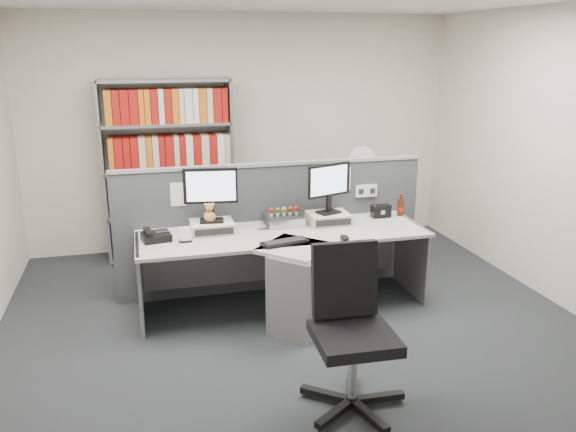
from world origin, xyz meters
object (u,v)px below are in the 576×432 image
object	(u,v)px
desk_phone	(155,236)
cola_bottle	(401,207)
desktop_pc	(284,220)
mouse	(345,238)
desk_fan	(361,165)
desk	(290,268)
office_chair	(350,324)
speaker	(381,211)
filing_cabinet	(359,224)
desk_calendar	(185,236)
monitor_left	(211,190)
monitor_right	(329,184)
keyboard	(285,242)
shelving_unit	(169,173)

from	to	relation	value
desk_phone	cola_bottle	bearing A→B (deg)	4.13
desktop_pc	mouse	bearing A→B (deg)	-55.69
desk_phone	desk_fan	world-z (taller)	desk_fan
desk	cola_bottle	world-z (taller)	cola_bottle
desk_fan	office_chair	xyz separation A→B (m)	(-1.14, -2.75, -0.47)
speaker	filing_cabinet	size ratio (longest dim) A/B	0.26
desk_calendar	speaker	xyz separation A→B (m)	(1.92, 0.28, 0.01)
mouse	cola_bottle	xyz separation A→B (m)	(0.79, 0.58, 0.06)
desk_fan	monitor_left	bearing A→B (deg)	-150.83
filing_cabinet	office_chair	size ratio (longest dim) A/B	0.65
desktop_pc	desk_phone	xyz separation A→B (m)	(-1.18, -0.17, -0.01)
speaker	desk	bearing A→B (deg)	-156.63
desk	filing_cabinet	world-z (taller)	desk
desktop_pc	office_chair	distance (m)	1.82
monitor_left	desk_phone	world-z (taller)	monitor_left
monitor_right	desk_calendar	xyz separation A→B (m)	(-1.36, -0.21, -0.33)
keyboard	filing_cabinet	size ratio (longest dim) A/B	0.61
monitor_left	shelving_unit	distance (m)	1.50
keyboard	desk_calendar	bearing A→B (deg)	162.34
monitor_left	office_chair	world-z (taller)	monitor_left
desk_fan	speaker	bearing A→B (deg)	-99.52
desk	desktop_pc	distance (m)	0.55
desk_calendar	keyboard	bearing A→B (deg)	-17.66
desk_calendar	office_chair	bearing A→B (deg)	-58.52
shelving_unit	desk_calendar	bearing A→B (deg)	-89.20
filing_cabinet	desk_fan	distance (m)	0.70
desk	shelving_unit	world-z (taller)	shelving_unit
speaker	monitor_right	bearing A→B (deg)	-173.27
desk	monitor_left	world-z (taller)	monitor_left
mouse	office_chair	xyz separation A→B (m)	(-0.40, -1.23, -0.17)
desk_calendar	office_chair	distance (m)	1.80
desk_phone	desktop_pc	bearing A→B (deg)	8.36
monitor_left	cola_bottle	distance (m)	1.90
cola_bottle	desk_fan	size ratio (longest dim) A/B	0.41
monitor_right	filing_cabinet	xyz separation A→B (m)	(0.72, 1.02, -0.75)
monitor_left	keyboard	bearing A→B (deg)	-40.17
monitor_left	monitor_right	xyz separation A→B (m)	(1.10, 0.00, -0.01)
shelving_unit	keyboard	bearing A→B (deg)	-66.63
monitor_left	desk_fan	size ratio (longest dim) A/B	0.87
filing_cabinet	office_chair	distance (m)	2.99
monitor_right	keyboard	size ratio (longest dim) A/B	1.10
keyboard	shelving_unit	world-z (taller)	shelving_unit
desk	desktop_pc	bearing A→B (deg)	82.31
monitor_right	desktop_pc	world-z (taller)	monitor_right
keyboard	filing_cabinet	distance (m)	1.99
monitor_left	keyboard	size ratio (longest dim) A/B	1.14
filing_cabinet	office_chair	xyz separation A→B (m)	(-1.14, -2.75, 0.22)
cola_bottle	desk_fan	world-z (taller)	desk_fan
shelving_unit	desk_fan	distance (m)	2.15
desk	keyboard	bearing A→B (deg)	-127.13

